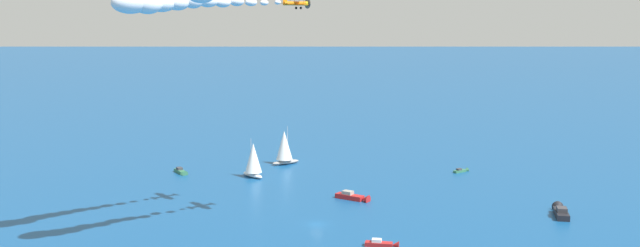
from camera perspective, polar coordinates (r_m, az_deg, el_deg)
name	(u,v)px	position (r m, az deg, el deg)	size (l,w,h in m)	color
ground_plane	(317,224)	(162.58, -0.27, -8.06)	(2000.00, 2000.00, 0.00)	navy
sailboat_near_centre	(253,160)	(207.45, -5.35, -2.90)	(8.70, 7.01, 11.32)	white
motorboat_far_port	(354,197)	(183.18, 2.73, -5.88)	(9.56, 4.91, 2.69)	#B21E1E
motorboat_offshore	(560,211)	(178.98, 18.64, -6.67)	(3.84, 10.87, 3.09)	black
motorboat_trailing	(181,172)	(216.24, -11.02, -3.80)	(6.47, 6.06, 2.05)	#33704C
motorboat_ahead	(383,244)	(148.25, 5.09, -9.57)	(7.04, 2.45, 2.00)	#B21E1E
sailboat_mid_cluster	(284,147)	(224.31, -2.86, -1.90)	(8.06, 8.78, 12.03)	#9E9993
motorboat_outer_ring_a	(462,171)	(218.49, 11.23, -3.71)	(4.39, 5.03, 1.55)	#33704C
biplane_lead	(297,3)	(161.91, -1.88, 9.61)	(6.63, 6.81, 3.56)	orange
smoke_trail_lead	(165,3)	(145.56, -12.28, 9.39)	(24.84, 33.17, 4.24)	silver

